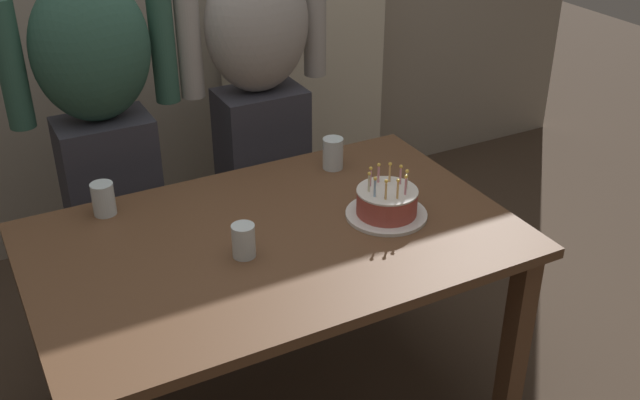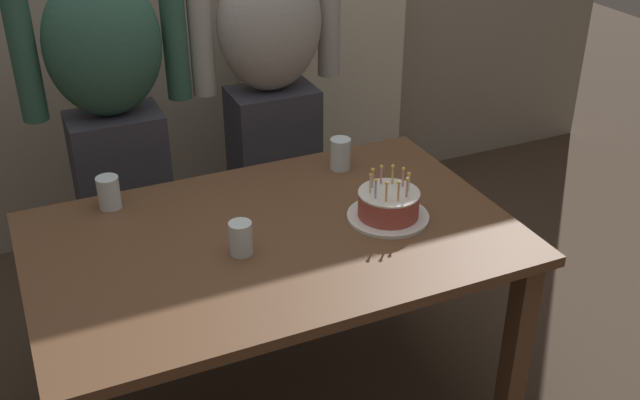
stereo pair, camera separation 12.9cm
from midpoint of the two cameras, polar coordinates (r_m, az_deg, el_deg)
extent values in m
cube|color=brown|center=(2.39, -5.02, -3.06)|extent=(1.50, 0.96, 0.03)
cube|color=brown|center=(2.63, 13.08, -10.37)|extent=(0.07, 0.07, 0.70)
cube|color=brown|center=(2.81, -21.11, -8.78)|extent=(0.07, 0.07, 0.70)
cube|color=brown|center=(3.16, 3.65, -2.19)|extent=(0.07, 0.07, 0.70)
cylinder|color=white|center=(2.48, 3.50, -1.10)|extent=(0.27, 0.27, 0.01)
cylinder|color=#B24C42|center=(2.45, 3.53, -0.20)|extent=(0.20, 0.20, 0.08)
cylinder|color=silver|center=(2.43, 3.56, 0.66)|extent=(0.20, 0.20, 0.01)
cylinder|color=pink|center=(2.46, 4.56, 1.77)|extent=(0.01, 0.01, 0.06)
sphere|color=#F9C64C|center=(2.44, 4.59, 2.50)|extent=(0.01, 0.01, 0.01)
cylinder|color=#EAB266|center=(2.47, 3.76, 1.96)|extent=(0.01, 0.01, 0.06)
sphere|color=#F9C64C|center=(2.46, 3.79, 2.69)|extent=(0.01, 0.01, 0.01)
cylinder|color=pink|center=(2.47, 2.90, 1.91)|extent=(0.01, 0.01, 0.06)
sphere|color=#F9C64C|center=(2.45, 2.92, 2.64)|extent=(0.01, 0.01, 0.01)
cylinder|color=pink|center=(2.44, 2.29, 1.63)|extent=(0.01, 0.01, 0.06)
sphere|color=#F9C64C|center=(2.43, 2.31, 2.37)|extent=(0.01, 0.01, 0.01)
cylinder|color=beige|center=(2.41, 2.16, 1.22)|extent=(0.01, 0.01, 0.06)
sphere|color=#F9C64C|center=(2.39, 2.18, 1.97)|extent=(0.01, 0.01, 0.01)
cylinder|color=#93B7DB|center=(2.38, 2.58, 0.84)|extent=(0.01, 0.01, 0.06)
sphere|color=#F9C64C|center=(2.36, 2.60, 1.60)|extent=(0.01, 0.01, 0.01)
cylinder|color=#EAB266|center=(2.36, 3.40, 0.64)|extent=(0.01, 0.01, 0.06)
sphere|color=#F9C64C|center=(2.35, 3.43, 1.39)|extent=(0.01, 0.01, 0.01)
cylinder|color=#EAB266|center=(2.37, 4.30, 0.69)|extent=(0.01, 0.01, 0.06)
sphere|color=#F9C64C|center=(2.36, 4.33, 1.45)|extent=(0.01, 0.01, 0.01)
cylinder|color=pink|center=(2.40, 4.90, 0.99)|extent=(0.01, 0.01, 0.06)
sphere|color=#F9C64C|center=(2.38, 4.94, 1.74)|extent=(0.01, 0.01, 0.01)
cylinder|color=beige|center=(2.43, 5.00, 1.40)|extent=(0.01, 0.01, 0.06)
sphere|color=#F9C64C|center=(2.41, 5.03, 2.14)|extent=(0.01, 0.01, 0.01)
cylinder|color=silver|center=(2.58, -17.32, 0.06)|extent=(0.07, 0.07, 0.11)
cylinder|color=silver|center=(2.76, -0.37, 3.50)|extent=(0.07, 0.07, 0.12)
cylinder|color=silver|center=(2.26, -7.38, -3.07)|extent=(0.07, 0.07, 0.10)
cube|color=#33333D|center=(3.06, -16.08, -2.14)|extent=(0.34, 0.23, 0.92)
ellipsoid|color=#2D5647|center=(2.77, -18.12, 10.71)|extent=(0.41, 0.27, 0.52)
cylinder|color=#2D5647|center=(2.86, -13.01, 11.38)|extent=(0.09, 0.09, 0.44)
cylinder|color=#2D5647|center=(2.78, -23.42, 9.23)|extent=(0.09, 0.09, 0.44)
cube|color=#33333D|center=(3.21, -5.38, 0.47)|extent=(0.34, 0.23, 0.92)
ellipsoid|color=#9E9993|center=(2.93, -6.04, 12.92)|extent=(0.41, 0.27, 0.52)
cylinder|color=#9E9993|center=(3.07, -1.63, 13.28)|extent=(0.09, 0.09, 0.44)
cylinder|color=#9E9993|center=(2.89, -11.11, 11.73)|extent=(0.09, 0.09, 0.44)
cube|color=beige|center=(3.80, -2.28, 8.13)|extent=(0.73, 0.30, 1.26)
camera|label=1|loc=(0.06, -91.57, -0.87)|focal=42.69mm
camera|label=2|loc=(0.06, 88.43, 0.87)|focal=42.69mm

